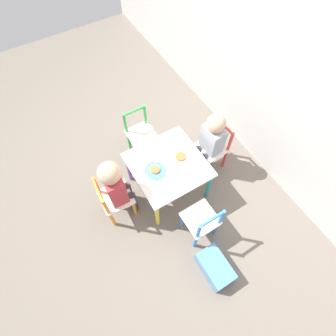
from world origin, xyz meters
The scene contains 12 objects.
ground_plane centered at (0.00, 0.00, 0.00)m, with size 6.00×6.00×0.00m, color #6B6056.
house_wall centered at (0.00, 0.99, 1.30)m, with size 6.00×0.06×2.60m.
kids_table centered at (0.00, 0.00, 0.38)m, with size 0.61×0.61×0.44m.
chair_red centered at (-0.03, 0.52, 0.27)m, with size 0.27×0.27×0.53m.
chair_orange centered at (-0.03, -0.52, 0.27)m, with size 0.27×0.27×0.53m.
chair_green centered at (-0.52, 0.00, 0.27)m, with size 0.26×0.26×0.53m.
chair_blue centered at (0.52, 0.01, 0.27)m, with size 0.26×0.26×0.53m.
child_back centered at (-0.02, 0.46, 0.44)m, with size 0.21×0.22×0.73m.
child_front centered at (-0.02, -0.46, 0.48)m, with size 0.21×0.23×0.77m.
plate_back centered at (0.00, 0.13, 0.44)m, with size 0.20×0.20×0.03m.
plate_front centered at (0.00, -0.13, 0.44)m, with size 0.18×0.18×0.03m.
storage_bin centered at (0.86, -0.07, 0.08)m, with size 0.32×0.19×0.15m.
Camera 1 is at (0.99, -0.59, 2.33)m, focal length 28.00 mm.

